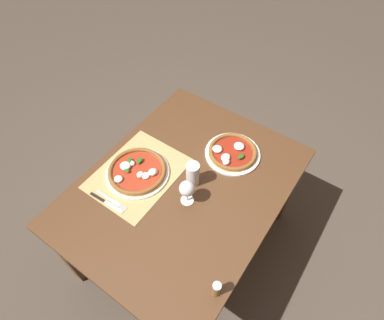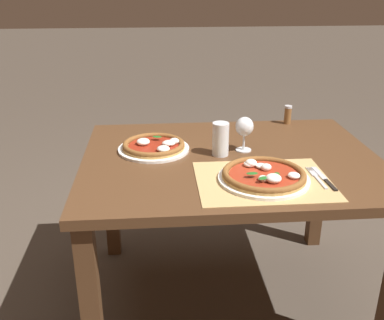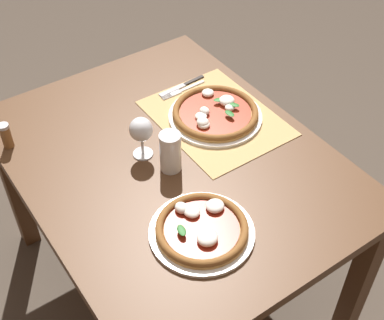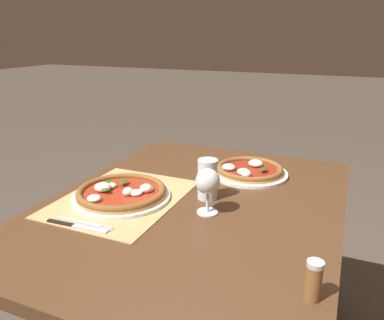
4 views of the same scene
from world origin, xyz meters
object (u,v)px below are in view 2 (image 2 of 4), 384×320
at_px(pepper_shaker, 288,115).
at_px(pizza_far, 154,146).
at_px(pint_glass, 221,140).
at_px(wine_glass, 244,128).
at_px(knife, 324,178).
at_px(pizza_near, 264,175).
at_px(fork, 317,177).

bearing_deg(pepper_shaker, pizza_far, -154.69).
bearing_deg(pint_glass, pizza_far, 164.98).
height_order(wine_glass, knife, wine_glass).
distance_m(pizza_near, pizza_far, 0.55).
distance_m(pizza_far, pint_glass, 0.30).
bearing_deg(pizza_far, wine_glass, -4.90).
xyz_separation_m(fork, pepper_shaker, (0.08, 0.68, 0.04)).
relative_size(pint_glass, knife, 0.67).
relative_size(pizza_near, pizza_far, 1.10).
bearing_deg(pint_glass, pizza_near, -65.37).
bearing_deg(pizza_far, knife, -29.30).
xyz_separation_m(pizza_near, pepper_shaker, (0.29, 0.69, 0.03)).
relative_size(wine_glass, knife, 0.72).
distance_m(wine_glass, pint_glass, 0.12).
bearing_deg(pizza_near, pepper_shaker, 67.41).
xyz_separation_m(pint_glass, knife, (0.36, -0.29, -0.06)).
bearing_deg(pizza_near, wine_glass, 93.03).
relative_size(pizza_near, wine_glass, 2.24).
bearing_deg(knife, wine_glass, 127.24).
bearing_deg(wine_glass, fork, -54.74).
bearing_deg(knife, pepper_shaker, 85.68).
xyz_separation_m(wine_glass, fork, (0.22, -0.32, -0.10)).
height_order(knife, pepper_shaker, pepper_shaker).
xyz_separation_m(pizza_far, fork, (0.62, -0.35, -0.01)).
bearing_deg(wine_glass, pizza_near, -86.97).
bearing_deg(knife, fork, 156.25).
xyz_separation_m(pizza_near, wine_glass, (-0.02, 0.32, 0.08)).
bearing_deg(wine_glass, pint_glass, -158.89).
bearing_deg(pizza_far, fork, -29.52).
height_order(pizza_near, pepper_shaker, pepper_shaker).
xyz_separation_m(pint_glass, pepper_shaker, (0.41, 0.41, -0.02)).
bearing_deg(pepper_shaker, pizza_near, -112.59).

